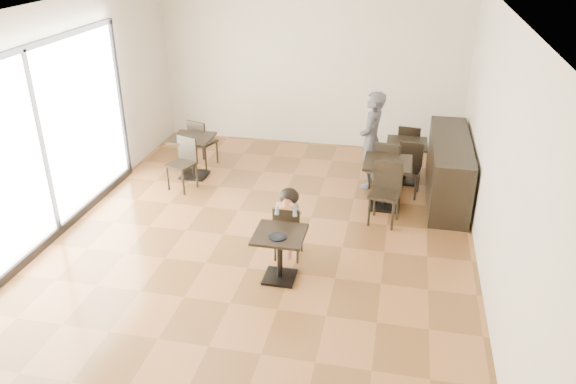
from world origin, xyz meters
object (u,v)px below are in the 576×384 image
(cafe_table_left, at_px, (193,157))
(chair_mid_a, at_px, (388,166))
(cafe_table_back, at_px, (405,162))
(child, at_px, (289,224))
(adult_patron, at_px, (371,140))
(child_table, at_px, (280,256))
(child_chair, at_px, (289,230))
(chair_mid_b, at_px, (385,195))
(cafe_table_mid, at_px, (386,184))
(chair_back_b, at_px, (408,171))
(chair_left_a, at_px, (203,142))
(chair_left_b, at_px, (181,165))
(chair_back_a, at_px, (409,147))

(cafe_table_left, relative_size, chair_mid_a, 0.79)
(cafe_table_back, bearing_deg, child, -117.55)
(adult_patron, bearing_deg, child_table, -7.92)
(child_chair, xyz_separation_m, chair_mid_b, (1.21, 1.23, 0.07))
(cafe_table_mid, height_order, chair_mid_b, chair_mid_b)
(child, distance_m, cafe_table_left, 3.18)
(adult_patron, height_order, chair_back_b, adult_patron)
(adult_patron, height_order, cafe_table_left, adult_patron)
(child, bearing_deg, chair_left_a, 128.11)
(child, xyz_separation_m, chair_left_b, (-2.22, 1.73, -0.06))
(cafe_table_mid, relative_size, chair_left_a, 0.88)
(cafe_table_mid, distance_m, chair_mid_b, 0.56)
(cafe_table_mid, relative_size, chair_mid_b, 0.83)
(child, relative_size, cafe_table_back, 1.39)
(adult_patron, distance_m, chair_mid_a, 0.53)
(child_chair, bearing_deg, chair_mid_a, -117.42)
(adult_patron, xyz_separation_m, cafe_table_left, (-3.10, -0.26, -0.46))
(cafe_table_left, distance_m, chair_left_a, 0.56)
(chair_left_a, bearing_deg, cafe_table_left, 109.75)
(chair_left_b, xyz_separation_m, chair_back_a, (3.75, 1.66, -0.01))
(cafe_table_mid, bearing_deg, cafe_table_back, 75.50)
(cafe_table_left, relative_size, chair_left_b, 0.83)
(chair_mid_b, bearing_deg, cafe_table_back, 90.16)
(cafe_table_mid, bearing_deg, chair_mid_a, 90.00)
(chair_mid_a, xyz_separation_m, chair_back_a, (0.33, 1.06, -0.03))
(chair_mid_b, relative_size, chair_back_a, 1.07)
(cafe_table_mid, distance_m, chair_back_b, 0.61)
(child, bearing_deg, cafe_table_mid, 55.80)
(child_table, height_order, child_chair, child_chair)
(adult_patron, xyz_separation_m, chair_mid_a, (0.32, -0.21, -0.36))
(cafe_table_mid, height_order, chair_back_b, chair_back_b)
(chair_mid_a, bearing_deg, child_table, 77.07)
(adult_patron, xyz_separation_m, chair_left_b, (-3.10, -0.81, -0.39))
(child, relative_size, chair_mid_a, 1.08)
(adult_patron, relative_size, cafe_table_left, 2.24)
(cafe_table_mid, relative_size, cafe_table_left, 1.05)
(chair_mid_a, relative_size, chair_left_b, 1.05)
(cafe_table_mid, xyz_separation_m, chair_back_b, (0.33, 0.51, 0.05))
(chair_left_a, xyz_separation_m, chair_back_b, (3.75, -0.54, -0.01))
(chair_mid_a, distance_m, chair_mid_b, 1.10)
(child_table, distance_m, child_chair, 0.55)
(cafe_table_left, height_order, chair_mid_a, chair_mid_a)
(chair_left_a, relative_size, chair_back_a, 1.02)
(chair_mid_a, relative_size, chair_back_a, 1.07)
(cafe_table_back, bearing_deg, cafe_table_mid, -104.50)
(cafe_table_back, relative_size, chair_mid_a, 0.77)
(child_chair, distance_m, chair_left_b, 2.81)
(child_table, xyz_separation_m, chair_left_a, (-2.22, 3.38, 0.11))
(child_chair, xyz_separation_m, chair_left_a, (-2.22, 2.83, 0.04))
(child, xyz_separation_m, chair_mid_b, (1.21, 1.23, -0.04))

